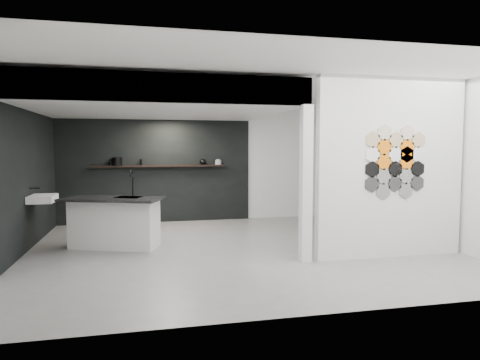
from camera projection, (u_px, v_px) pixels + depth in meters
name	position (u px, v px, depth m)	size (l,w,h in m)	color
floor	(238.00, 249.00, 7.28)	(7.00, 6.00, 0.01)	slate
partition_panel	(391.00, 168.00, 6.68)	(2.45, 0.15, 2.80)	silver
bay_clad_back	(155.00, 171.00, 9.79)	(4.40, 0.04, 2.35)	black
bay_clad_left	(30.00, 179.00, 7.40)	(0.04, 4.00, 2.35)	black
bulkhead	(157.00, 102.00, 7.77)	(4.40, 4.00, 0.40)	silver
corner_column	(306.00, 184.00, 6.39)	(0.16, 0.16, 2.35)	silver
fascia_beam	(160.00, 87.00, 5.90)	(4.40, 0.16, 0.40)	silver
wall_basin	(43.00, 199.00, 7.28)	(0.40, 0.60, 0.12)	silver
display_shelf	(160.00, 166.00, 9.70)	(3.00, 0.15, 0.04)	black
kitchen_island	(114.00, 222.00, 7.32)	(1.80, 1.26, 1.33)	silver
stockpot	(117.00, 161.00, 9.49)	(0.22, 0.22, 0.18)	black
kettle	(203.00, 162.00, 9.91)	(0.15, 0.15, 0.13)	black
glass_bowl	(218.00, 162.00, 9.99)	(0.14, 0.14, 0.10)	gray
glass_vase	(218.00, 162.00, 9.99)	(0.09, 0.09, 0.13)	gray
bottle_dark	(141.00, 162.00, 9.61)	(0.05, 0.05, 0.14)	black
utensil_cup	(111.00, 163.00, 9.47)	(0.08, 0.08, 0.10)	black
hex_tile_cluster	(396.00, 161.00, 6.59)	(1.04, 0.02, 1.16)	#2D2D2D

